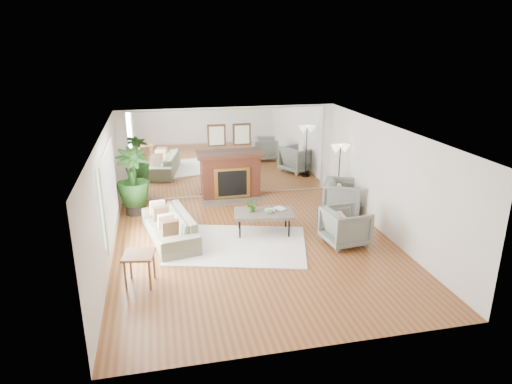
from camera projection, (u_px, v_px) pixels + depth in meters
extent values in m
plane|color=brown|center=(256.00, 246.00, 9.85)|extent=(7.00, 7.00, 0.00)
cube|color=silver|center=(106.00, 202.00, 8.84)|extent=(0.02, 7.00, 2.50)
cube|color=silver|center=(388.00, 182.00, 10.06)|extent=(0.02, 7.00, 2.50)
cube|color=silver|center=(229.00, 152.00, 12.68)|extent=(6.00, 0.02, 2.50)
cube|color=silver|center=(229.00, 152.00, 12.66)|extent=(5.40, 0.04, 2.40)
cube|color=#B2E09E|center=(109.00, 191.00, 9.18)|extent=(0.04, 2.40, 1.50)
cube|color=brown|center=(231.00, 177.00, 12.69)|extent=(1.60, 0.40, 1.20)
cube|color=gold|center=(232.00, 183.00, 12.54)|extent=(1.00, 0.04, 0.85)
cube|color=black|center=(232.00, 183.00, 12.52)|extent=(0.80, 0.04, 0.70)
cube|color=#62594D|center=(233.00, 201.00, 12.56)|extent=(1.70, 0.55, 0.03)
cube|color=#4B2618|center=(231.00, 155.00, 12.47)|extent=(1.85, 0.46, 0.10)
cube|color=#322013|center=(217.00, 136.00, 12.39)|extent=(0.50, 0.04, 0.60)
cube|color=#322013|center=(242.00, 134.00, 12.53)|extent=(0.50, 0.04, 0.60)
cube|color=white|center=(238.00, 245.00, 9.88)|extent=(3.35, 2.77, 0.03)
cube|color=#62594D|center=(264.00, 213.00, 10.34)|extent=(1.42, 0.96, 0.07)
cylinder|color=black|center=(240.00, 229.00, 10.13)|extent=(0.04, 0.04, 0.46)
cylinder|color=black|center=(289.00, 228.00, 10.20)|extent=(0.04, 0.04, 0.46)
cylinder|color=black|center=(239.00, 220.00, 10.65)|extent=(0.04, 0.04, 0.46)
cylinder|color=black|center=(286.00, 219.00, 10.72)|extent=(0.04, 0.04, 0.46)
imported|color=slate|center=(170.00, 227.00, 10.07)|extent=(1.24, 2.29, 0.63)
imported|color=gray|center=(343.00, 197.00, 11.64)|extent=(1.25, 1.24, 0.85)
imported|color=gray|center=(345.00, 226.00, 9.86)|extent=(0.98, 0.96, 0.81)
cube|color=#93603A|center=(139.00, 255.00, 8.15)|extent=(0.62, 0.62, 0.04)
cylinder|color=#93603A|center=(125.00, 276.00, 8.04)|extent=(0.04, 0.04, 0.58)
cylinder|color=#93603A|center=(150.00, 275.00, 8.06)|extent=(0.04, 0.04, 0.58)
cylinder|color=#93603A|center=(130.00, 265.00, 8.45)|extent=(0.04, 0.04, 0.58)
cylinder|color=#93603A|center=(154.00, 264.00, 8.46)|extent=(0.04, 0.04, 0.58)
cylinder|color=black|center=(135.00, 207.00, 11.65)|extent=(0.50, 0.50, 0.35)
imported|color=#2D6826|center=(133.00, 177.00, 11.39)|extent=(1.01, 1.01, 1.46)
cylinder|color=black|center=(337.00, 204.00, 12.32)|extent=(0.28, 0.28, 0.04)
cylinder|color=black|center=(339.00, 176.00, 12.08)|extent=(0.03, 0.03, 1.58)
cone|color=white|center=(336.00, 149.00, 11.81)|extent=(0.30, 0.30, 0.22)
cone|color=white|center=(345.00, 149.00, 11.86)|extent=(0.30, 0.30, 0.22)
imported|color=#2D6826|center=(252.00, 205.00, 10.31)|extent=(0.34, 0.31, 0.32)
imported|color=#93603A|center=(270.00, 211.00, 10.31)|extent=(0.25, 0.25, 0.06)
imported|color=#93603A|center=(277.00, 209.00, 10.45)|extent=(0.30, 0.34, 0.02)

